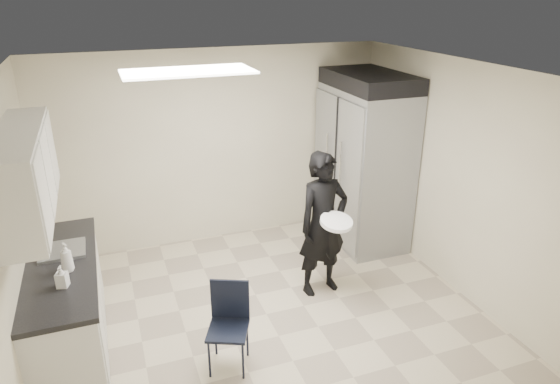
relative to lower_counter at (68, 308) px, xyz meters
name	(u,v)px	position (x,y,z in m)	size (l,w,h in m)	color
floor	(266,314)	(1.95, -0.20, -0.43)	(4.50, 4.50, 0.00)	#C3B699
ceiling	(263,71)	(1.95, -0.20, 2.17)	(4.50, 4.50, 0.00)	white
back_wall	(217,148)	(1.95, 1.80, 0.87)	(4.50, 4.50, 0.00)	beige
left_wall	(12,242)	(-0.30, -0.20, 0.87)	(4.00, 4.00, 0.00)	beige
right_wall	(453,177)	(4.20, -0.20, 0.87)	(4.00, 4.00, 0.00)	beige
ceiling_panel	(188,71)	(1.35, 0.20, 2.14)	(1.20, 0.60, 0.02)	white
lower_counter	(68,308)	(0.00, 0.00, 0.00)	(0.60, 1.90, 0.86)	silver
countertop	(60,267)	(0.00, 0.00, 0.46)	(0.64, 1.95, 0.05)	black
sink	(63,255)	(0.02, 0.25, 0.44)	(0.42, 0.40, 0.14)	gray
faucet	(38,245)	(-0.18, 0.25, 0.59)	(0.02, 0.02, 0.24)	silver
upper_cabinets	(25,174)	(-0.13, 0.00, 1.40)	(0.35, 1.80, 0.75)	silver
towel_dispenser	(33,157)	(-0.19, 1.15, 1.19)	(0.22, 0.30, 0.35)	black
notice_sticker_left	(16,245)	(-0.29, -0.10, 0.79)	(0.00, 0.12, 0.07)	yellow
notice_sticker_right	(20,239)	(-0.29, 0.10, 0.75)	(0.00, 0.12, 0.07)	yellow
commercial_fridge	(364,167)	(3.78, 1.07, 0.62)	(0.80, 1.35, 2.10)	gray
fridge_compressor	(370,80)	(3.78, 1.07, 1.77)	(0.80, 1.35, 0.20)	black
folding_chair	(228,330)	(1.37, -0.83, -0.03)	(0.36, 0.36, 0.81)	black
man_tuxedo	(323,224)	(2.71, 0.05, 0.41)	(0.62, 0.41, 1.68)	black
bucket_lid	(336,222)	(2.75, -0.20, 0.55)	(0.35, 0.35, 0.04)	silver
soap_bottle_a	(66,257)	(0.08, -0.15, 0.62)	(0.11, 0.11, 0.28)	silver
soap_bottle_b	(62,276)	(0.05, -0.41, 0.58)	(0.09, 0.09, 0.20)	#9E9EA9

